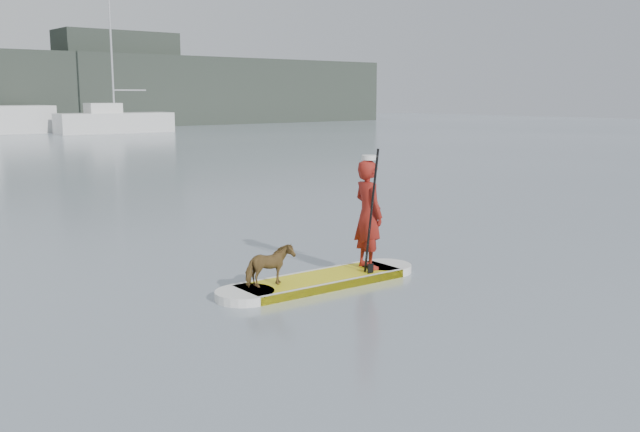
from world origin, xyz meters
TOP-DOWN VIEW (x-y plane):
  - ground at (0.00, 0.00)m, footprint 140.00×140.00m
  - paddleboard at (-1.83, 2.03)m, footprint 3.30×0.91m
  - paddler at (-0.93, 1.99)m, footprint 0.49×0.65m
  - white_cap at (-0.93, 1.99)m, footprint 0.22×0.22m
  - dog at (-2.68, 2.06)m, footprint 0.69×0.35m
  - paddle at (-1.13, 1.71)m, footprint 0.10×0.30m
  - sailboat_e at (12.77, 43.17)m, footprint 8.16×3.21m
  - shore_building_east at (18.00, 54.00)m, footprint 10.00×4.00m

SIDE VIEW (x-z plane):
  - ground at x=0.00m, z-range 0.00..0.00m
  - paddleboard at x=-1.83m, z-range 0.00..0.12m
  - dog at x=-2.68m, z-range 0.12..0.69m
  - paddle at x=-1.13m, z-range -0.20..1.80m
  - sailboat_e at x=12.77m, z-range -4.96..6.62m
  - paddler at x=-0.93m, z-range 0.12..1.74m
  - white_cap at x=-0.93m, z-range 1.74..1.81m
  - shore_building_east at x=18.00m, z-range 0.00..8.00m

